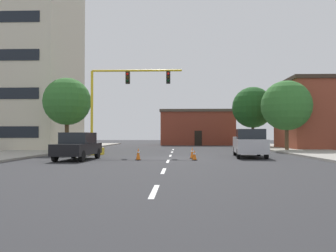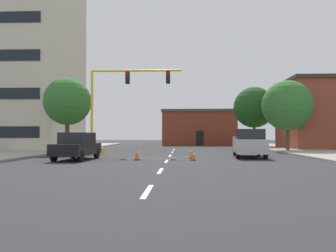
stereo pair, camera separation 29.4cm
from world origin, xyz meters
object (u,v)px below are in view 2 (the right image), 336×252
Objects in this scene: tree_right_mid at (287,105)px; traffic_signal_gantry at (104,127)px; traffic_cone_roadside_b at (193,155)px; traffic_cone_roadside_a at (191,153)px; tree_right_far at (254,107)px; tree_left_near at (67,102)px; sedan_black_near_left at (77,146)px; traffic_cone_roadside_c at (137,154)px; pickup_truck_silver at (249,144)px.

traffic_signal_gantry is at bearing -158.51° from tree_right_mid.
tree_right_mid reaches higher than traffic_cone_roadside_b.
traffic_cone_roadside_b is (0.08, -1.52, -0.07)m from traffic_cone_roadside_a.
traffic_signal_gantry is 1.04× the size of tree_right_far.
tree_right_mid is (20.23, 4.26, -0.04)m from tree_left_near.
sedan_black_near_left is 3.90m from traffic_cone_roadside_c.
sedan_black_near_left is at bearing -179.95° from traffic_cone_roadside_b.
traffic_signal_gantry is 1.77× the size of sedan_black_near_left.
pickup_truck_silver is (-4.57, -20.59, -4.20)m from tree_right_far.
tree_left_near is 13.99m from traffic_cone_roadside_b.
sedan_black_near_left is 7.50m from traffic_cone_roadside_a.
sedan_black_near_left is (3.34, -7.92, -3.60)m from tree_left_near.
traffic_cone_roadside_a is (-9.56, -10.65, -4.06)m from tree_right_mid.
tree_left_near is 11.51m from traffic_cone_roadside_c.
tree_left_near is 15.97m from pickup_truck_silver.
traffic_cone_roadside_a is (7.33, 1.53, -0.51)m from sedan_black_near_left.
tree_right_far is 12.43× the size of traffic_cone_roadside_b.
tree_right_mid reaches higher than sedan_black_near_left.
sedan_black_near_left is at bearing -144.20° from tree_right_mid.
tree_right_far is 11.50m from tree_right_mid.
tree_right_mid reaches higher than traffic_signal_gantry.
traffic_cone_roadside_b is (7.00, -5.69, -1.88)m from traffic_signal_gantry.
sedan_black_near_left is 5.93× the size of traffic_cone_roadside_a.
traffic_cone_roadside_a reaches higher than traffic_cone_roadside_b.
tree_right_far is 24.22m from traffic_cone_roadside_a.
traffic_cone_roadside_a is at bearing -159.93° from pickup_truck_silver.
traffic_cone_roadside_c is at bearing -47.93° from tree_left_near.
sedan_black_near_left is at bearing -165.15° from pickup_truck_silver.
traffic_signal_gantry reaches higher than traffic_cone_roadside_a.
tree_right_far is 1.41× the size of pickup_truck_silver.
pickup_truck_silver reaches higher than traffic_cone_roadside_b.
tree_left_near reaches higher than sedan_black_near_left.
pickup_truck_silver is 5.09m from traffic_cone_roadside_b.
tree_right_mid is at bearing 59.26° from pickup_truck_silver.
tree_right_far reaches higher than tree_right_mid.
traffic_signal_gantry is at bearing 85.84° from sedan_black_near_left.
tree_left_near is 9.32m from sedan_black_near_left.
tree_right_mid is at bearing 52.10° from traffic_cone_roadside_b.
traffic_cone_roadside_a is at bearing -31.07° from traffic_signal_gantry.
traffic_signal_gantry is 11.42m from pickup_truck_silver.
sedan_black_near_left is 5.85× the size of traffic_cone_roadside_c.
tree_right_mid is at bearing 43.23° from traffic_cone_roadside_c.
traffic_cone_roadside_c is at bearing -0.92° from sedan_black_near_left.
traffic_cone_roadside_c reaches higher than traffic_cone_roadside_b.
traffic_signal_gantry is 4.94m from tree_left_near.
sedan_black_near_left is (-0.41, -5.70, -1.30)m from traffic_signal_gantry.
traffic_signal_gantry is 12.88× the size of traffic_cone_roadside_b.
tree_left_near is at bearing 143.64° from traffic_cone_roadside_b.
tree_left_near reaches higher than pickup_truck_silver.
tree_right_far is 9.98× the size of traffic_cone_roadside_c.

